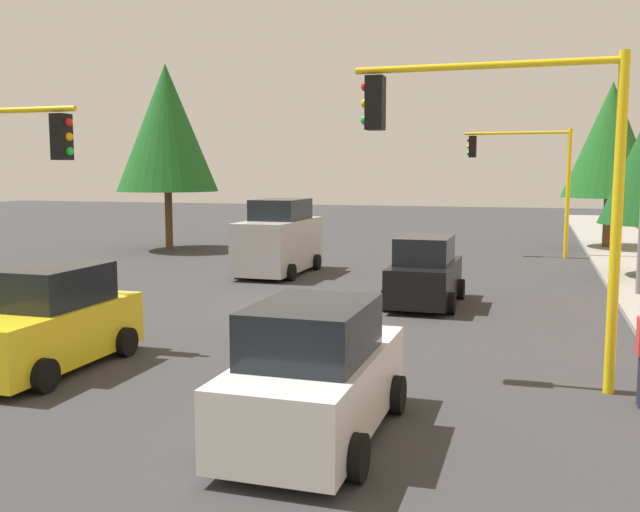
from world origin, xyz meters
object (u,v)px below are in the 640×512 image
Objects in this scene: car_black at (425,274)px; car_white at (316,376)px; tree_opposite_side at (167,128)px; traffic_signal_far_left at (526,167)px; car_yellow at (50,323)px; tree_roadside_far at (611,140)px; delivery_van_silver at (279,240)px; traffic_signal_near_left at (508,155)px.

car_white is at bearing 0.31° from car_black.
tree_opposite_side reaches higher than car_white.
traffic_signal_far_left is at bearing 174.17° from car_white.
traffic_signal_far_left is 23.30m from car_yellow.
car_yellow is (-1.88, -5.95, -0.00)m from car_white.
car_white is 1.02× the size of car_yellow.
car_white is 10.54m from car_black.
car_black is at bearing -20.34° from tree_roadside_far.
tree_roadside_far is 1.68× the size of delivery_van_silver.
car_black is at bearing 145.78° from car_yellow.
traffic_signal_near_left is 24.33m from tree_roadside_far.
tree_roadside_far is (-4.00, 3.81, 1.31)m from traffic_signal_far_left.
tree_opposite_side reaches higher than tree_roadside_far.
tree_opposite_side is (-18.00, -16.71, 1.83)m from traffic_signal_near_left.
car_yellow is (21.54, -8.34, -3.10)m from traffic_signal_far_left.
traffic_signal_near_left is at bearing 36.25° from delivery_van_silver.
traffic_signal_far_left is 1.37× the size of car_white.
delivery_van_silver reaches higher than car_black.
delivery_van_silver is 1.18× the size of car_yellow.
traffic_signal_near_left is at bearing 100.43° from car_yellow.
car_yellow is at bearing -34.22° from car_black.
traffic_signal_near_left reaches higher than car_yellow.
tree_roadside_far is 28.62m from car_yellow.
car_white is at bearing -12.74° from tree_roadside_far.
car_white and car_yellow have the same top height.
tree_opposite_side reaches higher than car_yellow.
car_yellow is (1.54, -8.35, -3.16)m from traffic_signal_near_left.
car_white is (15.14, 6.20, -0.38)m from delivery_van_silver.
delivery_van_silver is at bearing -46.06° from traffic_signal_far_left.
tree_roadside_far is at bearing 167.26° from car_white.
car_yellow is at bearing 23.16° from tree_opposite_side.
tree_roadside_far is 18.53m from car_black.
car_yellow is (19.54, 8.36, -4.99)m from tree_opposite_side.
traffic_signal_far_left is at bearing 133.94° from delivery_van_silver.
car_black and car_yellow have the same top height.
traffic_signal_near_left reaches higher than traffic_signal_far_left.
traffic_signal_near_left is 1.41× the size of car_yellow.
traffic_signal_far_left reaches higher than delivery_van_silver.
car_black is (16.88, -6.26, -4.41)m from tree_roadside_far.
traffic_signal_far_left is 20.00m from traffic_signal_near_left.
delivery_van_silver reaches higher than car_yellow.
delivery_van_silver is 7.68m from car_black.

